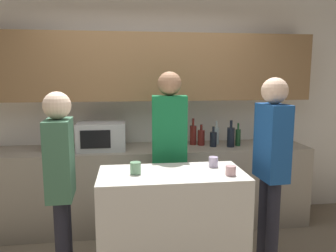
{
  "coord_description": "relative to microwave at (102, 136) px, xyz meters",
  "views": [
    {
      "loc": [
        -0.27,
        -2.25,
        1.73
      ],
      "look_at": [
        0.09,
        0.6,
        1.29
      ],
      "focal_mm": 35.0,
      "sensor_mm": 36.0,
      "label": 1
    }
  ],
  "objects": [
    {
      "name": "potted_plant",
      "position": [
        1.96,
        0.0,
        0.05
      ],
      "size": [
        0.14,
        0.14,
        0.4
      ],
      "color": "silver",
      "rests_on": "back_counter"
    },
    {
      "name": "kitchen_island",
      "position": [
        0.64,
        -1.03,
        -0.6
      ],
      "size": [
        1.21,
        0.59,
        0.94
      ],
      "color": "beige",
      "rests_on": "ground_plane"
    },
    {
      "name": "bottle_2",
      "position": [
        1.26,
        -0.02,
        -0.06
      ],
      "size": [
        0.08,
        0.08,
        0.23
      ],
      "color": "black",
      "rests_on": "back_counter"
    },
    {
      "name": "back_wall",
      "position": [
        0.55,
        0.29,
        0.47
      ],
      "size": [
        6.4,
        0.4,
        2.7
      ],
      "color": "silver",
      "rests_on": "ground_plane"
    },
    {
      "name": "bottle_1",
      "position": [
        1.14,
        0.08,
        -0.06
      ],
      "size": [
        0.08,
        0.08,
        0.25
      ],
      "color": "maroon",
      "rests_on": "back_counter"
    },
    {
      "name": "back_counter",
      "position": [
        0.55,
        0.02,
        -0.61
      ],
      "size": [
        3.6,
        0.62,
        0.92
      ],
      "color": "gray",
      "rests_on": "ground_plane"
    },
    {
      "name": "cup_2",
      "position": [
        1.03,
        -0.9,
        -0.09
      ],
      "size": [
        0.08,
        0.08,
        0.09
      ],
      "color": "#B6A6C6",
      "rests_on": "kitchen_island"
    },
    {
      "name": "person_center",
      "position": [
        0.7,
        -0.47,
        -0.01
      ],
      "size": [
        0.36,
        0.23,
        1.77
      ],
      "rotation": [
        0.0,
        0.0,
        -3.24
      ],
      "color": "black",
      "rests_on": "ground_plane"
    },
    {
      "name": "bottle_5",
      "position": [
        1.56,
        -0.01,
        -0.05
      ],
      "size": [
        0.06,
        0.06,
        0.27
      ],
      "color": "#194723",
      "rests_on": "back_counter"
    },
    {
      "name": "cup_1",
      "position": [
        0.34,
        -1.03,
        -0.08
      ],
      "size": [
        0.09,
        0.09,
        0.1
      ],
      "color": "#6A9B73",
      "rests_on": "kitchen_island"
    },
    {
      "name": "bottle_4",
      "position": [
        1.46,
        -0.06,
        -0.03
      ],
      "size": [
        0.09,
        0.09,
        0.31
      ],
      "color": "black",
      "rests_on": "back_counter"
    },
    {
      "name": "person_left",
      "position": [
        1.53,
        -0.98,
        -0.04
      ],
      "size": [
        0.23,
        0.35,
        1.72
      ],
      "rotation": [
        0.0,
        0.0,
        -4.66
      ],
      "color": "black",
      "rests_on": "ground_plane"
    },
    {
      "name": "person_right",
      "position": [
        -0.24,
        -1.07,
        -0.12
      ],
      "size": [
        0.21,
        0.35,
        1.61
      ],
      "rotation": [
        0.0,
        0.0,
        -1.53
      ],
      "color": "black",
      "rests_on": "ground_plane"
    },
    {
      "name": "cup_0",
      "position": [
        1.1,
        -1.16,
        -0.09
      ],
      "size": [
        0.08,
        0.08,
        0.08
      ],
      "color": "#CC9B9E",
      "rests_on": "kitchen_island"
    },
    {
      "name": "bottle_0",
      "position": [
        1.05,
        0.12,
        -0.03
      ],
      "size": [
        0.08,
        0.08,
        0.31
      ],
      "color": "maroon",
      "rests_on": "back_counter"
    },
    {
      "name": "toaster",
      "position": [
        -0.49,
        0.0,
        -0.06
      ],
      "size": [
        0.26,
        0.16,
        0.18
      ],
      "color": "silver",
      "rests_on": "back_counter"
    },
    {
      "name": "bottle_3",
      "position": [
        1.34,
        0.12,
        -0.04
      ],
      "size": [
        0.06,
        0.06,
        0.28
      ],
      "color": "silver",
      "rests_on": "back_counter"
    },
    {
      "name": "microwave",
      "position": [
        0.0,
        0.0,
        0.0
      ],
      "size": [
        0.52,
        0.39,
        0.3
      ],
      "color": "#B7BABC",
      "rests_on": "back_counter"
    }
  ]
}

